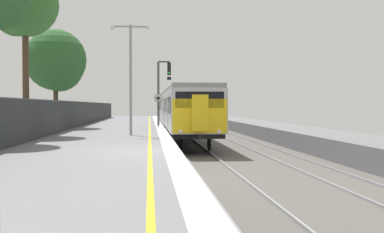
{
  "coord_description": "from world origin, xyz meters",
  "views": [
    {
      "loc": [
        -0.37,
        -16.61,
        1.54
      ],
      "look_at": [
        1.72,
        7.25,
        1.0
      ],
      "focal_mm": 45.78,
      "sensor_mm": 36.0,
      "label": 1
    }
  ],
  "objects_px": {
    "platform_lamp_mid": "(131,70)",
    "background_tree_left": "(57,62)",
    "commuter_train_at_platform": "(176,108)",
    "background_tree_right": "(23,7)",
    "speed_limit_sign": "(158,106)",
    "signal_gantry": "(162,85)"
  },
  "relations": [
    {
      "from": "platform_lamp_mid",
      "to": "background_tree_right",
      "type": "distance_m",
      "value": 6.85
    },
    {
      "from": "platform_lamp_mid",
      "to": "background_tree_left",
      "type": "distance_m",
      "value": 11.01
    },
    {
      "from": "speed_limit_sign",
      "to": "background_tree_left",
      "type": "distance_m",
      "value": 7.72
    },
    {
      "from": "speed_limit_sign",
      "to": "background_tree_left",
      "type": "height_order",
      "value": "background_tree_left"
    },
    {
      "from": "commuter_train_at_platform",
      "to": "background_tree_left",
      "type": "relative_size",
      "value": 6.1
    },
    {
      "from": "commuter_train_at_platform",
      "to": "platform_lamp_mid",
      "type": "relative_size",
      "value": 7.35
    },
    {
      "from": "signal_gantry",
      "to": "background_tree_right",
      "type": "bearing_deg",
      "value": -122.99
    },
    {
      "from": "platform_lamp_mid",
      "to": "background_tree_left",
      "type": "relative_size",
      "value": 0.83
    },
    {
      "from": "speed_limit_sign",
      "to": "background_tree_left",
      "type": "relative_size",
      "value": 0.34
    },
    {
      "from": "commuter_train_at_platform",
      "to": "signal_gantry",
      "type": "xyz_separation_m",
      "value": [
        -1.48,
        -5.78,
        1.89
      ]
    },
    {
      "from": "background_tree_right",
      "to": "signal_gantry",
      "type": "bearing_deg",
      "value": 57.01
    },
    {
      "from": "commuter_train_at_platform",
      "to": "signal_gantry",
      "type": "relative_size",
      "value": 8.3
    },
    {
      "from": "speed_limit_sign",
      "to": "signal_gantry",
      "type": "bearing_deg",
      "value": 85.18
    },
    {
      "from": "background_tree_right",
      "to": "commuter_train_at_platform",
      "type": "bearing_deg",
      "value": 62.52
    },
    {
      "from": "commuter_train_at_platform",
      "to": "background_tree_left",
      "type": "bearing_deg",
      "value": -132.97
    },
    {
      "from": "signal_gantry",
      "to": "speed_limit_sign",
      "type": "relative_size",
      "value": 2.14
    },
    {
      "from": "signal_gantry",
      "to": "background_tree_left",
      "type": "distance_m",
      "value": 8.46
    },
    {
      "from": "speed_limit_sign",
      "to": "platform_lamp_mid",
      "type": "distance_m",
      "value": 9.18
    },
    {
      "from": "commuter_train_at_platform",
      "to": "background_tree_right",
      "type": "xyz_separation_m",
      "value": [
        -9.17,
        -17.64,
        5.53
      ]
    },
    {
      "from": "background_tree_right",
      "to": "background_tree_left",
      "type": "bearing_deg",
      "value": 88.16
    },
    {
      "from": "signal_gantry",
      "to": "speed_limit_sign",
      "type": "bearing_deg",
      "value": -94.82
    },
    {
      "from": "signal_gantry",
      "to": "background_tree_left",
      "type": "height_order",
      "value": "background_tree_left"
    }
  ]
}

